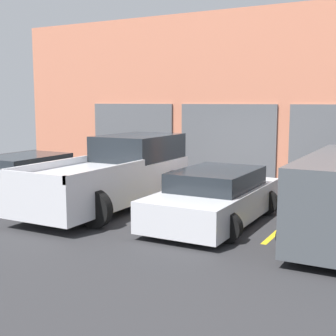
{
  "coord_description": "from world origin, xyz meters",
  "views": [
    {
      "loc": [
        5.53,
        -11.78,
        2.76
      ],
      "look_at": [
        0.0,
        -1.58,
        1.1
      ],
      "focal_mm": 50.0,
      "sensor_mm": 36.0,
      "label": 1
    }
  ],
  "objects": [
    {
      "name": "parking_stripe_centre",
      "position": [
        -0.0,
        -2.08,
        0.0
      ],
      "size": [
        0.12,
        2.2,
        0.01
      ],
      "primitive_type": "cube",
      "color": "gold",
      "rests_on": "ground"
    },
    {
      "name": "sedan_side",
      "position": [
        1.49,
        -2.05,
        0.58
      ],
      "size": [
        2.22,
        4.22,
        1.21
      ],
      "color": "silver",
      "rests_on": "ground"
    },
    {
      "name": "pickup_truck",
      "position": [
        -1.49,
        -1.75,
        0.85
      ],
      "size": [
        2.54,
        5.46,
        1.82
      ],
      "color": "silver",
      "rests_on": "ground"
    },
    {
      "name": "sedan_white",
      "position": [
        -4.46,
        -2.05,
        0.57
      ],
      "size": [
        2.17,
        4.3,
        1.21
      ],
      "color": "white",
      "rests_on": "ground"
    },
    {
      "name": "parking_stripe_right",
      "position": [
        2.97,
        -2.08,
        0.0
      ],
      "size": [
        0.12,
        2.2,
        0.01
      ],
      "primitive_type": "cube",
      "color": "gold",
      "rests_on": "ground"
    },
    {
      "name": "shophouse_building",
      "position": [
        -0.01,
        3.29,
        2.82
      ],
      "size": [
        17.74,
        0.68,
        5.74
      ],
      "color": "#D17A5B",
      "rests_on": "ground"
    },
    {
      "name": "ground_plane",
      "position": [
        0.0,
        0.0,
        0.0
      ],
      "size": [
        28.0,
        28.0,
        0.0
      ],
      "primitive_type": "plane",
      "color": "#2D2D30"
    },
    {
      "name": "parking_stripe_left",
      "position": [
        -2.97,
        -2.08,
        0.0
      ],
      "size": [
        0.12,
        2.2,
        0.01
      ],
      "primitive_type": "cube",
      "color": "gold",
      "rests_on": "ground"
    }
  ]
}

